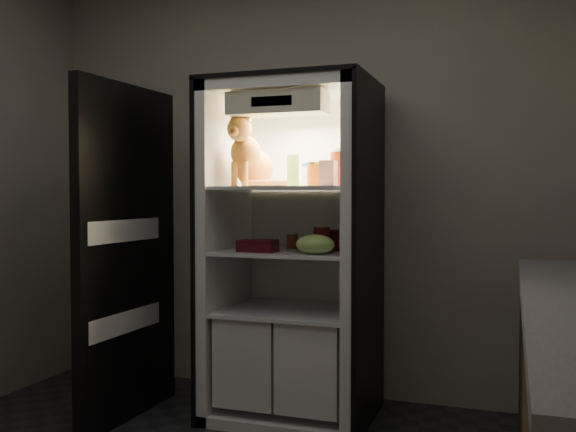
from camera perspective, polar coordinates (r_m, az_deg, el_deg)
name	(u,v)px	position (r m, az deg, el deg)	size (l,w,h in m)	color
room_shell	(170,90)	(2.37, -10.48, 10.95)	(3.60, 3.60, 3.60)	white
refrigerator	(294,275)	(3.63, 0.56, -5.26)	(0.90, 0.72, 1.88)	white
fridge_door	(127,254)	(3.66, -14.10, -3.34)	(0.09, 0.87, 1.85)	black
tabby_cat	(250,159)	(3.57, -3.41, 5.08)	(0.34, 0.39, 0.41)	orange
parmesan_shaker	(293,171)	(3.58, 0.44, 4.05)	(0.07, 0.07, 0.18)	#248630
mayo_tub	(310,175)	(3.69, 1.97, 3.67)	(0.10, 0.10, 0.14)	white
salsa_jar	(314,174)	(3.50, 2.32, 3.74)	(0.08, 0.08, 0.13)	maroon
pepper_jar	(341,168)	(3.50, 4.73, 4.29)	(0.12, 0.12, 0.20)	#A02F15
cream_carton	(328,173)	(3.35, 3.60, 3.81)	(0.08, 0.08, 0.13)	silver
soda_can_a	(320,237)	(3.63, 2.84, -1.89)	(0.07, 0.07, 0.13)	black
soda_can_b	(333,240)	(3.51, 4.06, -2.12)	(0.06, 0.06, 0.12)	black
soda_can_c	(323,239)	(3.43, 3.14, -2.05)	(0.07, 0.07, 0.14)	black
condiment_jar	(292,240)	(3.62, 0.37, -2.18)	(0.07, 0.07, 0.09)	brown
grape_bag	(315,244)	(3.29, 2.44, -2.53)	(0.20, 0.15, 0.10)	#8EB454
berry_box_left	(251,246)	(3.45, -3.29, -2.65)	(0.13, 0.13, 0.06)	#510D16
berry_box_right	(263,246)	(3.42, -2.20, -2.66)	(0.13, 0.13, 0.07)	#510D16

